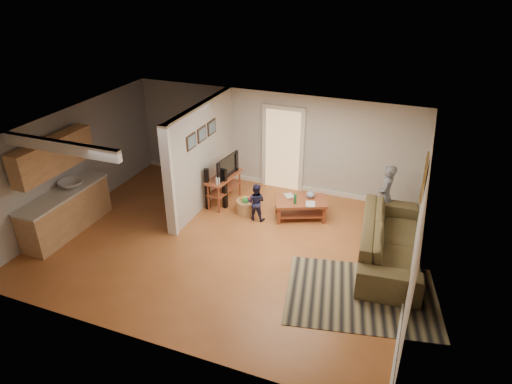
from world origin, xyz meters
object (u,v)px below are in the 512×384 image
sofa (387,258)px  child (381,223)px  coffee_table (301,204)px  speaker_right (225,189)px  tv_console (224,179)px  speaker_left (207,189)px  toy_basket (246,206)px  toddler (256,219)px

sofa → child: size_ratio=2.04×
sofa → coffee_table: bearing=60.0°
sofa → coffee_table: size_ratio=2.19×
sofa → speaker_right: bearing=73.5°
sofa → tv_console: bearing=70.8°
speaker_right → speaker_left: bearing=-140.3°
speaker_left → child: size_ratio=0.73×
coffee_table → child: child is taller
toy_basket → child: bearing=12.3°
tv_console → toddler: tv_console is taller
speaker_left → toy_basket: (0.94, 0.15, -0.34)m
speaker_right → sofa: bearing=0.3°
sofa → toddler: toddler is taller
speaker_right → toddler: size_ratio=1.12×
coffee_table → toddler: size_ratio=1.49×
child → coffee_table: bearing=-74.1°
toy_basket → toddler: toddler is taller
speaker_left → tv_console: bearing=45.5°
tv_console → speaker_left: speaker_left is taller
toddler → sofa: bearing=167.9°
toy_basket → toddler: bearing=-32.0°
speaker_left → child: (4.00, 0.82, -0.52)m
toy_basket → speaker_left: bearing=-170.8°
coffee_table → speaker_left: bearing=-169.5°
toy_basket → child: (3.06, 0.67, -0.18)m
toddler → child: bearing=-165.4°
coffee_table → toy_basket: coffee_table is taller
toy_basket → coffee_table: bearing=11.4°
coffee_table → sofa: bearing=-24.1°
tv_console → toy_basket: tv_console is taller
speaker_left → toy_basket: 1.01m
coffee_table → toy_basket: (-1.26, -0.25, -0.18)m
toy_basket → tv_console: bearing=158.6°
sofa → child: 1.39m
sofa → toy_basket: (-3.36, 0.69, 0.18)m
child → sofa: bearing=15.4°
coffee_table → toddler: coffee_table is taller
child → toddler: bearing=-69.5°
sofa → speaker_right: size_ratio=2.91×
sofa → speaker_left: 4.36m
speaker_left → speaker_right: size_ratio=1.04×
sofa → child: bearing=6.5°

